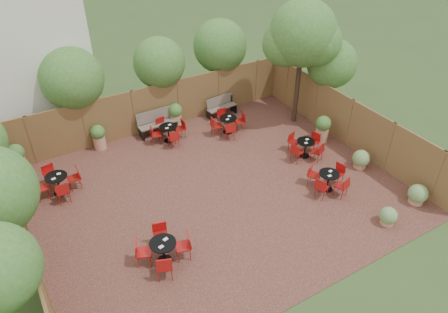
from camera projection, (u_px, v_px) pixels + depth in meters
ground at (217, 192)px, 14.72m from camera, size 80.00×80.00×0.00m
courtyard_paving at (217, 192)px, 14.71m from camera, size 12.00×10.00×0.02m
fence_back at (157, 107)px, 17.67m from camera, size 12.00×0.08×2.00m
fence_left at (27, 235)px, 11.65m from camera, size 0.08×10.00×2.00m
fence_right at (349, 123)px, 16.63m from camera, size 0.08×10.00×2.00m
neighbour_building at (10, 34)px, 16.19m from camera, size 5.00×4.00×8.00m
overhang_foliage at (132, 99)px, 14.69m from camera, size 15.33×10.47×2.42m
courtyard_tree at (303, 37)px, 16.52m from camera, size 2.79×2.69×5.25m
park_bench_left at (157, 122)px, 17.58m from camera, size 1.65×0.55×1.02m
park_bench_right at (221, 106)px, 18.89m from camera, size 1.44×0.62×0.87m
bistro_tables at (205, 167)px, 15.18m from camera, size 10.17×7.24×0.86m
planters at (155, 134)px, 16.62m from camera, size 11.57×4.64×1.18m
low_shrubs at (388, 185)px, 14.49m from camera, size 2.22×3.23×0.70m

